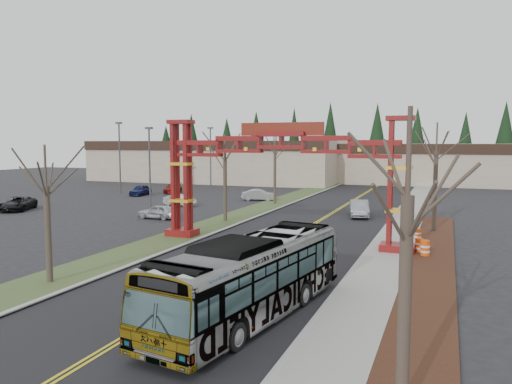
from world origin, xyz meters
The scene contains 33 objects.
ground centered at (0.00, 0.00, 0.00)m, with size 200.00×200.00×0.00m, color black.
road centered at (0.00, 25.00, 0.01)m, with size 12.00×110.00×0.02m, color black.
lane_line_left centered at (-0.12, 25.00, 0.03)m, with size 0.12×100.00×0.01m, color yellow.
lane_line_right centered at (0.12, 25.00, 0.03)m, with size 0.12×100.00×0.01m, color yellow.
curb_right centered at (6.15, 25.00, 0.07)m, with size 0.30×110.00×0.15m, color #A0A09B.
sidewalk_right centered at (7.60, 25.00, 0.08)m, with size 2.60×110.00×0.14m, color gray.
landscape_strip centered at (10.20, 10.00, 0.06)m, with size 2.60×50.00×0.12m, color black.
grass_median centered at (-8.00, 25.00, 0.04)m, with size 4.00×110.00×0.08m, color #3B4E27.
curb_left centered at (-6.15, 25.00, 0.07)m, with size 0.30×110.00×0.15m, color #A0A09B.
gateway_arch centered at (0.00, 18.00, 5.98)m, with size 18.20×1.60×8.90m.
retail_building_west centered at (-30.00, 71.96, 3.76)m, with size 46.00×22.30×7.50m.
retail_building_east centered at (10.00, 79.95, 3.51)m, with size 38.00×20.30×7.00m.
conifer_treeline centered at (0.25, 92.00, 6.49)m, with size 116.10×5.60×13.00m.
transit_bus centered at (3.56, 3.35, 1.68)m, with size 2.82×12.06×3.36m, color #B6B8BE.
silver_sedan centered at (2.98, 33.17, 0.80)m, with size 1.70×4.88×1.61m, color #A5A8AD.
parked_car_near_a centered at (-14.58, 25.06, 0.68)m, with size 1.61×4.00×1.36m, color #B6BBBE.
parked_car_near_b centered at (-17.54, 34.31, 0.64)m, with size 1.36×3.89×1.28m, color silver.
parked_car_near_c centered at (-31.77, 24.75, 0.74)m, with size 2.45×5.30×1.47m, color black.
parked_car_mid_a centered at (-25.96, 47.00, 0.67)m, with size 1.87×4.59×1.33m, color maroon.
parked_car_mid_b centered at (-28.35, 42.41, 0.72)m, with size 1.69×4.21×1.43m, color #161D4E.
parked_car_far_a centered at (-11.00, 42.57, 0.69)m, with size 1.47×4.22×1.39m, color #A4A8AB.
bare_tree_median_near centered at (-8.00, 4.30, 5.01)m, with size 3.14×3.14×7.11m.
bare_tree_median_mid centered at (-8.00, 25.93, 5.59)m, with size 3.48×3.48×7.92m.
bare_tree_median_far centered at (-8.00, 39.87, 6.26)m, with size 3.25×3.25×8.45m.
bare_tree_right_near centered at (10.00, -2.13, 5.82)m, with size 3.42×3.42×8.11m.
bare_tree_right_far centered at (10.00, 27.07, 6.47)m, with size 3.48×3.48×8.81m.
light_pole_near centered at (-19.02, 30.54, 5.13)m, with size 0.77×0.38×8.86m.
light_pole_mid centered at (-32.69, 43.89, 5.84)m, with size 0.88×0.44×10.10m.
light_pole_far centered at (-24.91, 57.16, 5.59)m, with size 0.84×0.42×9.67m.
street_sign centered at (8.87, 15.81, 1.48)m, with size 0.47×0.06×2.06m.
barrel_south centered at (9.75, 17.37, 0.54)m, with size 0.59×0.59×1.09m.
barrel_mid centered at (9.34, 18.42, 0.49)m, with size 0.53×0.53×0.99m.
barrel_north centered at (9.02, 22.75, 0.44)m, with size 0.48×0.48×0.89m.
Camera 1 is at (10.94, -15.26, 7.20)m, focal length 35.00 mm.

